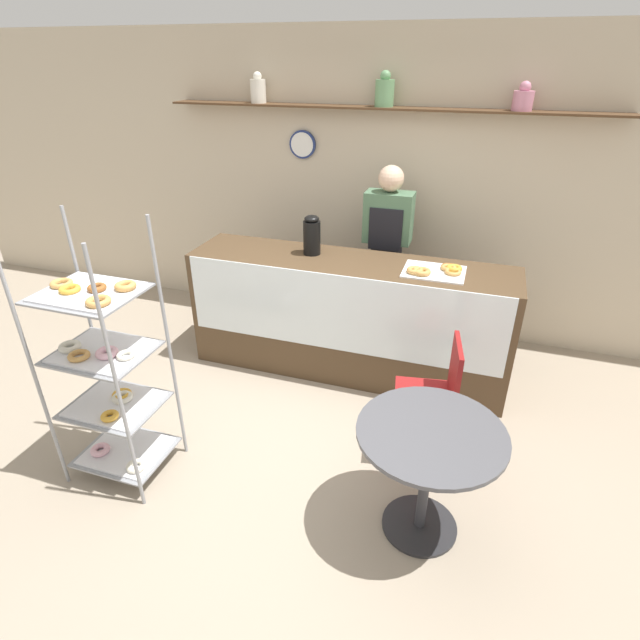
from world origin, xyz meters
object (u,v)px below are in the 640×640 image
at_px(pastry_rack, 107,374).
at_px(person_worker, 386,252).
at_px(coffee_carafe, 312,235).
at_px(cafe_table, 428,456).
at_px(donut_tray_counter, 436,270).
at_px(cafe_chair, 438,388).

relative_size(pastry_rack, person_worker, 1.02).
distance_m(pastry_rack, coffee_carafe, 1.89).
xyz_separation_m(pastry_rack, cafe_table, (1.93, 0.13, -0.20)).
distance_m(cafe_table, donut_tray_counter, 1.55).
xyz_separation_m(pastry_rack, cafe_chair, (1.91, 0.78, -0.21)).
xyz_separation_m(pastry_rack, coffee_carafe, (0.73, 1.69, 0.41)).
bearing_deg(cafe_table, coffee_carafe, 127.68).
xyz_separation_m(cafe_table, coffee_carafe, (-1.20, 1.56, 0.62)).
height_order(cafe_table, coffee_carafe, coffee_carafe).
height_order(person_worker, cafe_table, person_worker).
distance_m(person_worker, donut_tray_counter, 0.79).
relative_size(cafe_chair, coffee_carafe, 2.74).
relative_size(pastry_rack, donut_tray_counter, 3.70).
bearing_deg(cafe_table, cafe_chair, 91.95).
distance_m(person_worker, coffee_carafe, 0.77).
distance_m(coffee_carafe, donut_tray_counter, 1.03).
height_order(cafe_chair, donut_tray_counter, donut_tray_counter).
bearing_deg(coffee_carafe, cafe_table, -52.32).
bearing_deg(pastry_rack, cafe_table, 3.85).
bearing_deg(pastry_rack, donut_tray_counter, 42.36).
relative_size(person_worker, donut_tray_counter, 3.63).
height_order(person_worker, donut_tray_counter, person_worker).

